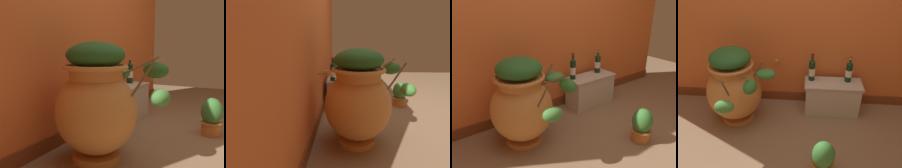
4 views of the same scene
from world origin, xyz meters
TOP-DOWN VIEW (x-y plane):
  - ground_plane at (0.00, 0.00)m, footprint 7.00×7.00m
  - back_wall at (-0.00, 1.20)m, footprint 4.40×0.33m
  - terracotta_urn at (-0.55, 0.65)m, footprint 0.81×0.87m
  - stone_ledge at (0.61, 0.89)m, footprint 0.70×0.31m
  - wine_bottle_left at (0.34, 0.95)m, footprint 0.08×0.08m
  - wine_bottle_middle at (0.78, 0.95)m, footprint 0.08×0.08m
  - potted_shrub at (0.46, -0.08)m, footprint 0.21×0.21m

SIDE VIEW (x-z plane):
  - ground_plane at x=0.00m, z-range 0.00..0.00m
  - potted_shrub at x=0.46m, z-range 0.00..0.38m
  - stone_ledge at x=0.61m, z-range 0.01..0.43m
  - terracotta_urn at x=-0.55m, z-range 0.00..0.92m
  - wine_bottle_middle at x=0.78m, z-range 0.40..0.71m
  - wine_bottle_left at x=0.34m, z-range 0.39..0.73m
  - back_wall at x=0.00m, z-range -0.01..2.59m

